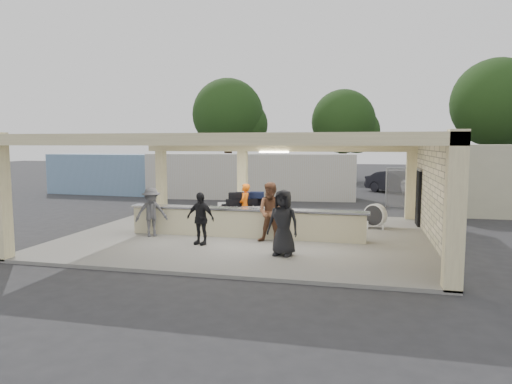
% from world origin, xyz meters
% --- Properties ---
extents(ground, '(120.00, 120.00, 0.00)m').
position_xyz_m(ground, '(0.00, 0.00, 0.00)').
color(ground, '#272629').
rests_on(ground, ground).
extents(pavilion, '(12.01, 10.00, 3.55)m').
position_xyz_m(pavilion, '(0.21, 0.66, 1.35)').
color(pavilion, slate).
rests_on(pavilion, ground).
extents(baggage_counter, '(8.20, 0.58, 0.98)m').
position_xyz_m(baggage_counter, '(0.00, -0.50, 0.59)').
color(baggage_counter, '#C4BA92').
rests_on(baggage_counter, pavilion).
extents(luggage_cart, '(2.59, 2.04, 1.32)m').
position_xyz_m(luggage_cart, '(-0.43, 1.36, 0.84)').
color(luggage_cart, white).
rests_on(luggage_cart, pavilion).
extents(drum_fan, '(0.85, 0.68, 0.93)m').
position_xyz_m(drum_fan, '(4.32, 2.08, 0.60)').
color(drum_fan, white).
rests_on(drum_fan, pavilion).
extents(baggage_handler, '(0.38, 0.63, 1.66)m').
position_xyz_m(baggage_handler, '(-0.44, 1.09, 0.93)').
color(baggage_handler, '#E05A0B').
rests_on(baggage_handler, pavilion).
extents(passenger_a, '(0.95, 0.44, 1.93)m').
position_xyz_m(passenger_a, '(1.05, -1.16, 1.06)').
color(passenger_a, brown).
rests_on(passenger_a, pavilion).
extents(passenger_b, '(1.02, 0.56, 1.65)m').
position_xyz_m(passenger_b, '(-1.07, -1.95, 0.92)').
color(passenger_b, black).
rests_on(passenger_b, pavilion).
extents(passenger_c, '(1.10, 0.92, 1.67)m').
position_xyz_m(passenger_c, '(-3.12, -1.15, 0.93)').
color(passenger_c, '#434348').
rests_on(passenger_c, pavilion).
extents(passenger_d, '(0.97, 0.56, 1.87)m').
position_xyz_m(passenger_d, '(1.69, -2.74, 1.03)').
color(passenger_d, black).
rests_on(passenger_d, pavilion).
extents(car_white_a, '(5.66, 4.08, 1.47)m').
position_xyz_m(car_white_a, '(8.81, 13.76, 0.73)').
color(car_white_a, silver).
rests_on(car_white_a, ground).
extents(car_dark, '(4.26, 4.04, 1.45)m').
position_xyz_m(car_dark, '(6.06, 15.96, 0.72)').
color(car_dark, black).
rests_on(car_dark, ground).
extents(container_white, '(12.39, 3.53, 2.65)m').
position_xyz_m(container_white, '(-2.71, 11.11, 1.32)').
color(container_white, '#BCBCB7').
rests_on(container_white, ground).
extents(container_blue, '(9.98, 2.83, 2.57)m').
position_xyz_m(container_blue, '(-11.25, 11.36, 1.28)').
color(container_blue, '#7693BE').
rests_on(container_blue, ground).
extents(tree_left, '(6.60, 6.30, 9.00)m').
position_xyz_m(tree_left, '(-7.68, 24.16, 5.59)').
color(tree_left, '#382619').
rests_on(tree_left, ground).
extents(tree_mid, '(6.00, 5.60, 8.00)m').
position_xyz_m(tree_mid, '(2.32, 26.16, 4.96)').
color(tree_mid, '#382619').
rests_on(tree_mid, ground).
extents(tree_right, '(7.20, 7.00, 10.00)m').
position_xyz_m(tree_right, '(14.32, 25.16, 6.21)').
color(tree_right, '#382619').
rests_on(tree_right, ground).
extents(adjacent_building, '(6.00, 8.00, 3.20)m').
position_xyz_m(adjacent_building, '(9.50, 10.00, 1.60)').
color(adjacent_building, beige).
rests_on(adjacent_building, ground).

